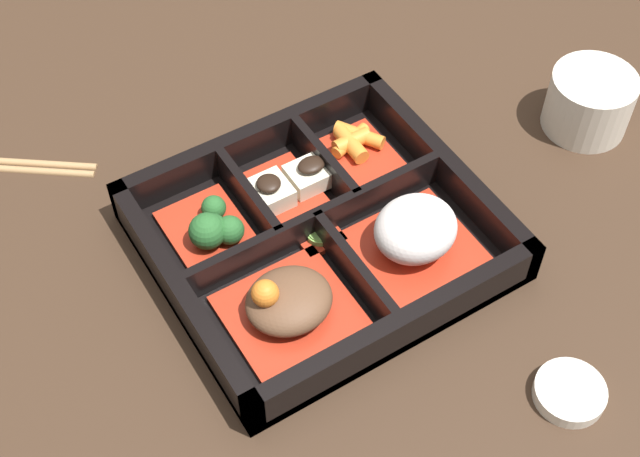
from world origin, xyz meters
TOP-DOWN VIEW (x-y plane):
  - ground_plane at (0.00, 0.00)m, footprint 3.00×3.00m
  - bento_base at (0.00, 0.00)m, footprint 0.27×0.25m
  - bento_rim at (-0.00, -0.00)m, footprint 0.27×0.25m
  - bowl_rice at (-0.06, 0.05)m, footprint 0.10×0.09m
  - bowl_stew at (0.06, 0.05)m, footprint 0.10×0.09m
  - bowl_carrots at (-0.08, -0.07)m, footprint 0.06×0.08m
  - bowl_tofu at (-0.00, -0.06)m, footprint 0.08×0.08m
  - bowl_greens at (0.08, -0.05)m, footprint 0.06×0.08m
  - bowl_pickles at (0.00, -0.00)m, footprint 0.04×0.04m
  - tea_cup at (-0.29, 0.01)m, footprint 0.08×0.08m
  - sauce_dish at (-0.08, 0.22)m, footprint 0.05×0.05m

SIDE VIEW (x-z plane):
  - ground_plane at x=0.00m, z-range 0.00..0.00m
  - bento_base at x=0.00m, z-range 0.00..0.01m
  - sauce_dish at x=-0.08m, z-range 0.00..0.01m
  - bowl_pickles at x=0.00m, z-range 0.01..0.02m
  - bowl_carrots at x=-0.08m, z-range 0.01..0.03m
  - bento_rim at x=0.00m, z-range 0.00..0.04m
  - bowl_tofu at x=0.00m, z-range 0.01..0.04m
  - bowl_greens at x=0.08m, z-range 0.01..0.04m
  - bowl_stew at x=0.06m, z-range 0.00..0.05m
  - tea_cup at x=-0.29m, z-range 0.00..0.06m
  - bowl_rice at x=-0.06m, z-range 0.01..0.06m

